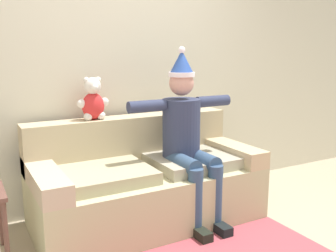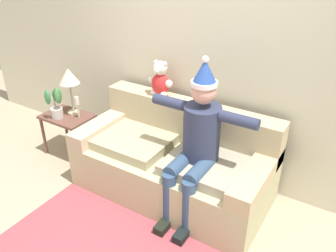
{
  "view_description": "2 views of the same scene",
  "coord_description": "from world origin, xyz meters",
  "views": [
    {
      "loc": [
        -1.4,
        -1.95,
        1.51
      ],
      "look_at": [
        0.1,
        0.75,
        0.9
      ],
      "focal_mm": 40.68,
      "sensor_mm": 36.0,
      "label": 1
    },
    {
      "loc": [
        1.54,
        -1.59,
        2.4
      ],
      "look_at": [
        0.05,
        0.79,
        0.88
      ],
      "focal_mm": 37.46,
      "sensor_mm": 36.0,
      "label": 2
    }
  ],
  "objects": [
    {
      "name": "back_wall",
      "position": [
        0.0,
        1.55,
        1.35
      ],
      "size": [
        7.0,
        0.1,
        2.7
      ],
      "primitive_type": "cube",
      "color": "beige",
      "rests_on": "ground_plane"
    },
    {
      "name": "couch",
      "position": [
        0.0,
        1.0,
        0.35
      ],
      "size": [
        1.98,
        0.95,
        0.9
      ],
      "color": "#B9B488",
      "rests_on": "ground_plane"
    },
    {
      "name": "person_seated",
      "position": [
        0.33,
        0.83,
        0.79
      ],
      "size": [
        1.02,
        0.77,
        1.54
      ],
      "color": "#2E3552",
      "rests_on": "ground_plane"
    },
    {
      "name": "teddy_bear",
      "position": [
        -0.36,
        1.3,
        1.07
      ],
      "size": [
        0.29,
        0.17,
        0.38
      ],
      "color": "red",
      "rests_on": "couch"
    }
  ]
}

